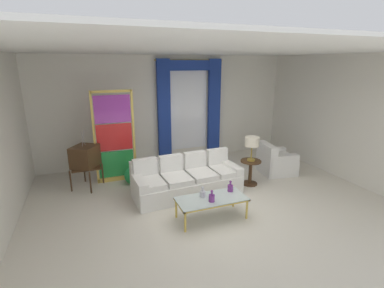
{
  "coord_description": "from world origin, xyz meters",
  "views": [
    {
      "loc": [
        -2.26,
        -4.78,
        2.8
      ],
      "look_at": [
        -0.09,
        0.9,
        1.05
      ],
      "focal_mm": 26.62,
      "sensor_mm": 36.0,
      "label": 1
    }
  ],
  "objects_px": {
    "bottle_blue_decanter": "(230,188)",
    "peacock_figurine": "(134,176)",
    "armchair_white": "(275,162)",
    "stained_glass_divider": "(115,139)",
    "couch_white_long": "(186,179)",
    "coffee_table": "(212,200)",
    "bottle_crystal_tall": "(203,193)",
    "table_lamp_brass": "(252,143)",
    "bottle_amber_squat": "(212,197)",
    "round_side_table": "(250,170)",
    "vintage_tv": "(85,157)"
  },
  "relations": [
    {
      "from": "couch_white_long",
      "to": "coffee_table",
      "type": "xyz_separation_m",
      "value": [
        0.06,
        -1.2,
        0.07
      ]
    },
    {
      "from": "bottle_amber_squat",
      "to": "peacock_figurine",
      "type": "bearing_deg",
      "value": 115.53
    },
    {
      "from": "coffee_table",
      "to": "bottle_crystal_tall",
      "type": "xyz_separation_m",
      "value": [
        -0.13,
        0.11,
        0.11
      ]
    },
    {
      "from": "vintage_tv",
      "to": "armchair_white",
      "type": "bearing_deg",
      "value": -9.73
    },
    {
      "from": "bottle_blue_decanter",
      "to": "bottle_crystal_tall",
      "type": "distance_m",
      "value": 0.59
    },
    {
      "from": "stained_glass_divider",
      "to": "round_side_table",
      "type": "xyz_separation_m",
      "value": [
        2.91,
        -1.35,
        -0.7
      ]
    },
    {
      "from": "bottle_amber_squat",
      "to": "coffee_table",
      "type": "bearing_deg",
      "value": 65.8
    },
    {
      "from": "couch_white_long",
      "to": "bottle_amber_squat",
      "type": "relative_size",
      "value": 10.76
    },
    {
      "from": "armchair_white",
      "to": "bottle_crystal_tall",
      "type": "bearing_deg",
      "value": -152.44
    },
    {
      "from": "coffee_table",
      "to": "armchair_white",
      "type": "height_order",
      "value": "armchair_white"
    },
    {
      "from": "peacock_figurine",
      "to": "vintage_tv",
      "type": "bearing_deg",
      "value": 165.29
    },
    {
      "from": "coffee_table",
      "to": "armchair_white",
      "type": "distance_m",
      "value": 2.91
    },
    {
      "from": "bottle_blue_decanter",
      "to": "peacock_figurine",
      "type": "height_order",
      "value": "bottle_blue_decanter"
    },
    {
      "from": "bottle_amber_squat",
      "to": "peacock_figurine",
      "type": "height_order",
      "value": "bottle_amber_squat"
    },
    {
      "from": "armchair_white",
      "to": "stained_glass_divider",
      "type": "xyz_separation_m",
      "value": [
        -3.92,
        0.94,
        0.77
      ]
    },
    {
      "from": "vintage_tv",
      "to": "coffee_table",
      "type": "bearing_deg",
      "value": -47.19
    },
    {
      "from": "armchair_white",
      "to": "stained_glass_divider",
      "type": "distance_m",
      "value": 4.1
    },
    {
      "from": "vintage_tv",
      "to": "peacock_figurine",
      "type": "bearing_deg",
      "value": -14.71
    },
    {
      "from": "couch_white_long",
      "to": "vintage_tv",
      "type": "height_order",
      "value": "vintage_tv"
    },
    {
      "from": "table_lamp_brass",
      "to": "armchair_white",
      "type": "bearing_deg",
      "value": 22.19
    },
    {
      "from": "round_side_table",
      "to": "bottle_blue_decanter",
      "type": "bearing_deg",
      "value": -138.04
    },
    {
      "from": "bottle_blue_decanter",
      "to": "bottle_crystal_tall",
      "type": "height_order",
      "value": "bottle_blue_decanter"
    },
    {
      "from": "bottle_crystal_tall",
      "to": "couch_white_long",
      "type": "bearing_deg",
      "value": 86.35
    },
    {
      "from": "bottle_crystal_tall",
      "to": "armchair_white",
      "type": "relative_size",
      "value": 0.22
    },
    {
      "from": "couch_white_long",
      "to": "bottle_blue_decanter",
      "type": "bearing_deg",
      "value": -64.19
    },
    {
      "from": "stained_glass_divider",
      "to": "peacock_figurine",
      "type": "relative_size",
      "value": 3.67
    },
    {
      "from": "bottle_amber_squat",
      "to": "round_side_table",
      "type": "height_order",
      "value": "bottle_amber_squat"
    },
    {
      "from": "coffee_table",
      "to": "bottle_amber_squat",
      "type": "xyz_separation_m",
      "value": [
        -0.05,
        -0.12,
        0.11
      ]
    },
    {
      "from": "vintage_tv",
      "to": "peacock_figurine",
      "type": "distance_m",
      "value": 1.19
    },
    {
      "from": "couch_white_long",
      "to": "stained_glass_divider",
      "type": "height_order",
      "value": "stained_glass_divider"
    },
    {
      "from": "bottle_crystal_tall",
      "to": "round_side_table",
      "type": "bearing_deg",
      "value": 30.63
    },
    {
      "from": "couch_white_long",
      "to": "bottle_crystal_tall",
      "type": "xyz_separation_m",
      "value": [
        -0.07,
        -1.1,
        0.17
      ]
    },
    {
      "from": "couch_white_long",
      "to": "stained_glass_divider",
      "type": "xyz_separation_m",
      "value": [
        -1.35,
        1.22,
        0.75
      ]
    },
    {
      "from": "coffee_table",
      "to": "table_lamp_brass",
      "type": "relative_size",
      "value": 2.26
    },
    {
      "from": "bottle_crystal_tall",
      "to": "vintage_tv",
      "type": "xyz_separation_m",
      "value": [
        -1.97,
        2.17,
        0.25
      ]
    },
    {
      "from": "bottle_blue_decanter",
      "to": "armchair_white",
      "type": "relative_size",
      "value": 0.24
    },
    {
      "from": "bottle_blue_decanter",
      "to": "bottle_crystal_tall",
      "type": "xyz_separation_m",
      "value": [
        -0.59,
        -0.03,
        -0.01
      ]
    },
    {
      "from": "peacock_figurine",
      "to": "table_lamp_brass",
      "type": "relative_size",
      "value": 1.05
    },
    {
      "from": "stained_glass_divider",
      "to": "couch_white_long",
      "type": "bearing_deg",
      "value": -42.23
    },
    {
      "from": "couch_white_long",
      "to": "bottle_blue_decanter",
      "type": "height_order",
      "value": "couch_white_long"
    },
    {
      "from": "peacock_figurine",
      "to": "table_lamp_brass",
      "type": "bearing_deg",
      "value": -19.85
    },
    {
      "from": "round_side_table",
      "to": "bottle_amber_squat",
      "type": "bearing_deg",
      "value": -142.48
    },
    {
      "from": "couch_white_long",
      "to": "round_side_table",
      "type": "bearing_deg",
      "value": -4.74
    },
    {
      "from": "peacock_figurine",
      "to": "round_side_table",
      "type": "height_order",
      "value": "round_side_table"
    },
    {
      "from": "coffee_table",
      "to": "stained_glass_divider",
      "type": "bearing_deg",
      "value": 120.19
    },
    {
      "from": "coffee_table",
      "to": "armchair_white",
      "type": "bearing_deg",
      "value": 30.64
    },
    {
      "from": "bottle_blue_decanter",
      "to": "round_side_table",
      "type": "relative_size",
      "value": 0.37
    },
    {
      "from": "couch_white_long",
      "to": "armchair_white",
      "type": "height_order",
      "value": "couch_white_long"
    },
    {
      "from": "armchair_white",
      "to": "peacock_figurine",
      "type": "distance_m",
      "value": 3.61
    },
    {
      "from": "coffee_table",
      "to": "round_side_table",
      "type": "relative_size",
      "value": 2.16
    }
  ]
}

